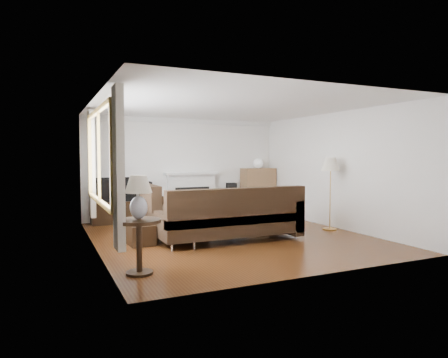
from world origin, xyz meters
name	(u,v)px	position (x,y,z in m)	size (l,w,h in m)	color
room	(230,172)	(0.00, 0.00, 1.25)	(5.10, 5.60, 2.54)	#552C13
window	(99,156)	(-2.45, -0.20, 1.55)	(0.12, 2.74, 1.54)	olive
curtain_near	(118,168)	(-2.40, -1.72, 1.40)	(0.10, 0.35, 2.10)	beige
curtain_far	(92,164)	(-2.40, 1.32, 1.40)	(0.10, 0.35, 2.10)	beige
fireplace	(191,195)	(0.15, 2.64, 0.57)	(1.40, 0.26, 1.15)	white
tv_stand	(114,212)	(-1.80, 2.49, 0.26)	(1.03, 0.46, 0.51)	black
television	(114,189)	(-1.80, 2.49, 0.79)	(0.97, 0.13, 0.56)	black
speaker_left	(146,201)	(-1.05, 2.55, 0.47)	(0.26, 0.31, 0.94)	black
speaker_right	(231,199)	(1.24, 2.55, 0.42)	(0.24, 0.28, 0.85)	black
bookshelf	(258,191)	(2.02, 2.51, 0.61)	(0.89, 0.42, 1.23)	olive
globe_lamp	(258,163)	(2.02, 2.51, 1.36)	(0.26, 0.26, 0.26)	white
sectional_sofa	(229,215)	(-0.17, -0.30, 0.47)	(2.88, 2.10, 0.93)	black
coffee_table	(207,216)	(0.02, 1.24, 0.22)	(1.12, 0.61, 0.44)	#A3814E
footstool	(141,235)	(-1.74, -0.03, 0.18)	(0.42, 0.42, 0.35)	black
floor_lamp	(330,194)	(2.21, -0.24, 0.76)	(0.39, 0.39, 1.53)	gold
side_table	(139,247)	(-2.15, -1.73, 0.36)	(0.58, 0.58, 0.73)	black
table_lamp	(139,198)	(-2.15, -1.73, 1.01)	(0.35, 0.35, 0.57)	silver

